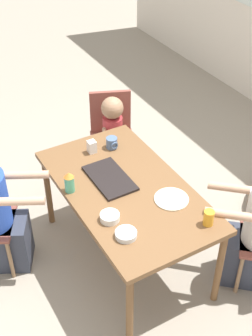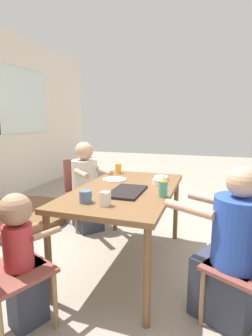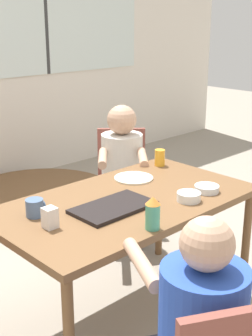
# 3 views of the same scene
# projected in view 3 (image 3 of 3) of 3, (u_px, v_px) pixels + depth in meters

# --- Properties ---
(ground_plane) EXTENTS (16.00, 16.00, 0.00)m
(ground_plane) POSITION_uv_depth(u_px,v_px,m) (126.00, 312.00, 2.80)
(ground_plane) COLOR gray
(dining_table) EXTENTS (1.46, 0.82, 0.73)m
(dining_table) POSITION_uv_depth(u_px,v_px,m) (126.00, 210.00, 2.59)
(dining_table) COLOR brown
(dining_table) RESTS_ON ground_plane
(chair_for_man_blue_shirt) EXTENTS (0.56, 0.56, 0.84)m
(chair_for_man_blue_shirt) POSITION_uv_depth(u_px,v_px,m) (122.00, 173.00, 3.73)
(chair_for_man_blue_shirt) COLOR brown
(chair_for_man_blue_shirt) RESTS_ON ground_plane
(person_man_blue_shirt) EXTENTS (0.61, 0.63, 1.07)m
(person_man_blue_shirt) POSITION_uv_depth(u_px,v_px,m) (122.00, 182.00, 3.58)
(person_man_blue_shirt) COLOR #333847
(person_man_blue_shirt) RESTS_ON ground_plane
(food_tray_dark) EXTENTS (0.43, 0.25, 0.02)m
(food_tray_dark) POSITION_uv_depth(u_px,v_px,m) (113.00, 207.00, 2.44)
(food_tray_dark) COLOR black
(food_tray_dark) RESTS_ON dining_table
(coffee_mug) EXTENTS (0.10, 0.09, 0.09)m
(coffee_mug) POSITION_uv_depth(u_px,v_px,m) (35.00, 208.00, 2.34)
(coffee_mug) COLOR slate
(coffee_mug) RESTS_ON dining_table
(sippy_cup) EXTENTS (0.07, 0.07, 0.16)m
(sippy_cup) POSITION_uv_depth(u_px,v_px,m) (153.00, 213.00, 2.19)
(sippy_cup) COLOR #4CA57F
(sippy_cup) RESTS_ON dining_table
(juice_glass) EXTENTS (0.07, 0.07, 0.11)m
(juice_glass) POSITION_uv_depth(u_px,v_px,m) (160.00, 158.00, 3.13)
(juice_glass) COLOR gold
(juice_glass) RESTS_ON dining_table
(milk_carton_small) EXTENTS (0.06, 0.06, 0.10)m
(milk_carton_small) POSITION_uv_depth(u_px,v_px,m) (50.00, 218.00, 2.21)
(milk_carton_small) COLOR silver
(milk_carton_small) RESTS_ON dining_table
(bowl_white_shallow) EXTENTS (0.13, 0.13, 0.05)m
(bowl_white_shallow) POSITION_uv_depth(u_px,v_px,m) (189.00, 197.00, 2.54)
(bowl_white_shallow) COLOR white
(bowl_white_shallow) RESTS_ON dining_table
(bowl_cereal) EXTENTS (0.14, 0.14, 0.04)m
(bowl_cereal) POSITION_uv_depth(u_px,v_px,m) (207.00, 189.00, 2.67)
(bowl_cereal) COLOR silver
(bowl_cereal) RESTS_ON dining_table
(plate_tortillas) EXTENTS (0.24, 0.24, 0.01)m
(plate_tortillas) POSITION_uv_depth(u_px,v_px,m) (134.00, 178.00, 2.89)
(plate_tortillas) COLOR beige
(plate_tortillas) RESTS_ON dining_table
(folded_table_stack) EXTENTS (1.48, 1.48, 0.12)m
(folded_table_stack) POSITION_uv_depth(u_px,v_px,m) (38.00, 199.00, 4.37)
(folded_table_stack) COLOR brown
(folded_table_stack) RESTS_ON ground_plane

